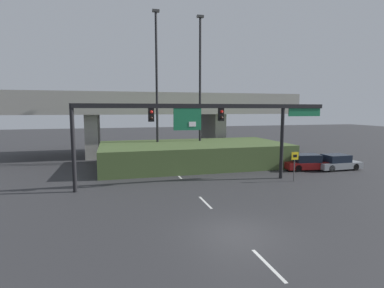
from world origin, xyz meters
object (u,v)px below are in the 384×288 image
object	(u,v)px
highway_light_pole_far	(157,85)
parked_sedan_near_right	(307,163)
signal_gantry	(205,118)
speed_limit_sign	(295,162)
highway_light_pole_near	(200,87)
parked_sedan_mid_right	(337,163)

from	to	relation	value
highway_light_pole_far	parked_sedan_near_right	world-z (taller)	highway_light_pole_far
signal_gantry	speed_limit_sign	world-z (taller)	signal_gantry
speed_limit_sign	highway_light_pole_near	bearing A→B (deg)	112.84
parked_sedan_mid_right	highway_light_pole_near	bearing A→B (deg)	144.63
signal_gantry	highway_light_pole_near	world-z (taller)	highway_light_pole_near
highway_light_pole_near	signal_gantry	bearing A→B (deg)	-104.53
highway_light_pole_near	parked_sedan_near_right	world-z (taller)	highway_light_pole_near
signal_gantry	speed_limit_sign	xyz separation A→B (m)	(6.96, -1.20, -3.41)
highway_light_pole_far	parked_sedan_near_right	bearing A→B (deg)	-28.85
signal_gantry	parked_sedan_mid_right	world-z (taller)	signal_gantry
signal_gantry	highway_light_pole_near	bearing A→B (deg)	75.47
signal_gantry	parked_sedan_near_right	size ratio (longest dim) A/B	4.21
speed_limit_sign	highway_light_pole_far	world-z (taller)	highway_light_pole_far
speed_limit_sign	signal_gantry	bearing A→B (deg)	170.19
highway_light_pole_far	parked_sedan_mid_right	size ratio (longest dim) A/B	3.60
speed_limit_sign	highway_light_pole_far	size ratio (longest dim) A/B	0.15
signal_gantry	highway_light_pole_near	size ratio (longest dim) A/B	1.28
signal_gantry	highway_light_pole_far	size ratio (longest dim) A/B	1.26
signal_gantry	speed_limit_sign	distance (m)	7.84
highway_light_pole_far	parked_sedan_near_right	xyz separation A→B (m)	(12.91, -7.11, -7.40)
signal_gantry	parked_sedan_near_right	bearing A→B (deg)	12.63
highway_light_pole_far	speed_limit_sign	bearing A→B (deg)	-49.78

